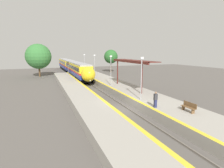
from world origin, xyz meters
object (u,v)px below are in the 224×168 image
Objects in this scene: platform_bench at (189,107)px; person_waiting at (155,99)px; lamppost_mid at (111,68)px; train at (71,66)px; railway_signal at (68,68)px; lamppost_farthest at (84,62)px; lamppost_near at (141,75)px; lamppost_far at (95,65)px.

platform_bench is 3.14m from person_waiting.
platform_bench is at bearing -82.44° from lamppost_mid.
train is 27.12m from lamppost_mid.
lamppost_farthest reaches higher than railway_signal.
lamppost_mid is 1.00× the size of lamppost_farthest.
lamppost_near and lamppost_farthest have the same top height.
lamppost_far reaches higher than railway_signal.
person_waiting is at bearing -90.36° from lamppost_farthest.
lamppost_mid reaches higher than railway_signal.
lamppost_farthest is at bearing 93.32° from platform_bench.
lamppost_farthest reaches higher than platform_bench.
train is 9.21× the size of lamppost_farthest.
person_waiting is at bearing -90.90° from lamppost_mid.
railway_signal is at bearing 116.06° from lamppost_far.
lamppost_far is (0.20, 22.41, 2.03)m from person_waiting.
person_waiting is at bearing -90.51° from lamppost_far.
railway_signal is 28.62m from lamppost_near.
train is 11.23× the size of railway_signal.
platform_bench is at bearing -86.68° from lamppost_farthest.
train is at bearing 97.93° from lamppost_far.
lamppost_far is (2.41, -17.33, 1.57)m from train.
platform_bench is (4.40, -41.96, -0.84)m from train.
train is 29.12× the size of platform_bench.
railway_signal is 10.10m from lamppost_far.
platform_bench is at bearing -85.38° from lamppost_far.
platform_bench is at bearing -84.01° from train.
lamppost_mid is (0.20, 12.79, 2.03)m from person_waiting.
lamppost_farthest reaches higher than train.
lamppost_near reaches higher than platform_bench.
lamppost_far is at bearing 89.49° from person_waiting.
railway_signal is 0.82× the size of lamppost_near.
railway_signal is at bearing -103.36° from train.
lamppost_far reaches higher than person_waiting.
train is at bearing 93.77° from lamppost_near.
lamppost_mid is at bearing -90.00° from lamppost_far.
lamppost_mid reaches higher than train.
lamppost_near and lamppost_mid have the same top height.
railway_signal is at bearing 98.85° from lamppost_near.
railway_signal is at bearing 100.75° from platform_bench.
lamppost_far and lamppost_farthest have the same top height.
lamppost_far is at bearing -90.00° from lamppost_farthest.
railway_signal is 0.82× the size of lamppost_mid.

